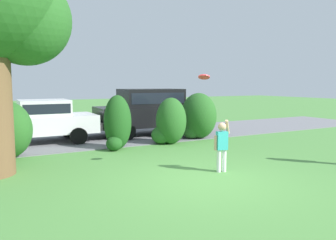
# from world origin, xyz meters

# --- Properties ---
(ground_plane) EXTENTS (80.00, 80.00, 0.00)m
(ground_plane) POSITION_xyz_m (0.00, 0.00, 0.00)
(ground_plane) COLOR #518E42
(driveway_strip) EXTENTS (28.00, 4.40, 0.02)m
(driveway_strip) POSITION_xyz_m (0.00, 6.73, 0.01)
(driveway_strip) COLOR slate
(driveway_strip) RESTS_ON ground
(shrub_near_tree) EXTENTS (1.61, 1.54, 1.64)m
(shrub_near_tree) POSITION_xyz_m (-3.77, 4.56, 0.73)
(shrub_near_tree) COLOR #286023
(shrub_near_tree) RESTS_ON ground
(shrub_centre_left) EXTENTS (0.92, 0.93, 1.77)m
(shrub_centre_left) POSITION_xyz_m (-0.44, 4.38, 0.83)
(shrub_centre_left) COLOR #1E511C
(shrub_centre_left) RESTS_ON ground
(shrub_centre) EXTENTS (1.22, 1.07, 1.65)m
(shrub_centre) POSITION_xyz_m (1.52, 4.41, 0.75)
(shrub_centre) COLOR #286023
(shrub_centre) RESTS_ON ground
(shrub_centre_right) EXTENTS (1.33, 1.53, 1.78)m
(shrub_centre_right) POSITION_xyz_m (3.08, 4.93, 0.84)
(shrub_centre_right) COLOR #286023
(shrub_centre_right) RESTS_ON ground
(parked_sedan) EXTENTS (4.42, 2.14, 1.56)m
(parked_sedan) POSITION_xyz_m (-2.56, 6.77, 0.85)
(parked_sedan) COLOR white
(parked_sedan) RESTS_ON ground
(parked_suv) EXTENTS (4.78, 2.26, 1.92)m
(parked_suv) POSITION_xyz_m (1.88, 6.70, 1.08)
(parked_suv) COLOR black
(parked_suv) RESTS_ON ground
(child_thrower) EXTENTS (0.47, 0.22, 1.29)m
(child_thrower) POSITION_xyz_m (0.78, 0.46, 0.72)
(child_thrower) COLOR white
(child_thrower) RESTS_ON ground
(frisbee) EXTENTS (0.30, 0.28, 0.17)m
(frisbee) POSITION_xyz_m (0.50, 0.85, 2.30)
(frisbee) COLOR red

